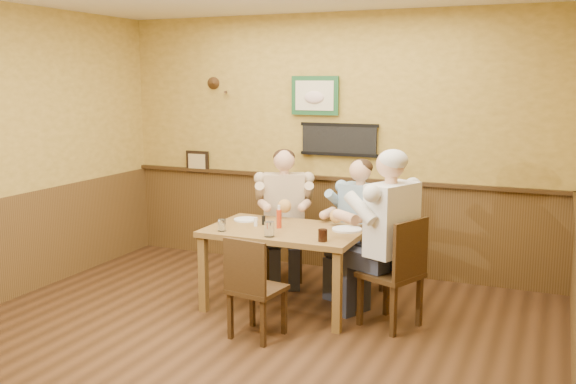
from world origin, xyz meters
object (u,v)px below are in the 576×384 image
at_px(diner_tan_shirt, 284,222).
at_px(hot_sauce_bottle, 279,218).
at_px(water_glass_mid, 269,229).
at_px(salt_shaker, 256,222).
at_px(pepper_shaker, 264,220).
at_px(water_glass_left, 222,225).
at_px(chair_back_left, 284,239).
at_px(diner_blue_polo, 361,233).
at_px(dining_table, 285,238).
at_px(chair_back_right, 360,251).
at_px(diner_white_elder, 391,248).
at_px(chair_right_end, 391,272).
at_px(cola_tumbler, 323,235).
at_px(chair_near_side, 257,286).

bearing_deg(diner_tan_shirt, hot_sauce_bottle, -93.77).
height_order(diner_tan_shirt, water_glass_mid, diner_tan_shirt).
xyz_separation_m(salt_shaker, pepper_shaker, (0.04, 0.08, 0.00)).
xyz_separation_m(water_glass_left, hot_sauce_bottle, (0.42, 0.32, 0.04)).
height_order(chair_back_left, diner_blue_polo, diner_blue_polo).
height_order(hot_sauce_bottle, pepper_shaker, hot_sauce_bottle).
bearing_deg(dining_table, chair_back_left, 114.06).
distance_m(chair_back_left, salt_shaker, 0.89).
bearing_deg(chair_back_right, diner_white_elder, -39.28).
bearing_deg(hot_sauce_bottle, salt_shaker, -174.83).
height_order(dining_table, chair_right_end, chair_right_end).
bearing_deg(chair_back_left, diner_tan_shirt, 155.92).
relative_size(diner_white_elder, salt_shaker, 16.31).
bearing_deg(salt_shaker, pepper_shaker, 63.97).
relative_size(diner_tan_shirt, hot_sauce_bottle, 6.48).
bearing_deg(chair_right_end, water_glass_mid, -50.77).
bearing_deg(cola_tumbler, diner_tan_shirt, 127.04).
height_order(water_glass_mid, salt_shaker, water_glass_mid).
bearing_deg(diner_tan_shirt, pepper_shaker, -105.75).
distance_m(chair_back_right, diner_white_elder, 0.94).
xyz_separation_m(cola_tumbler, hot_sauce_bottle, (-0.54, 0.31, 0.04)).
distance_m(hot_sauce_bottle, pepper_shaker, 0.20).
xyz_separation_m(diner_white_elder, salt_shaker, (-1.29, 0.04, 0.11)).
bearing_deg(water_glass_left, diner_tan_shirt, 83.52).
xyz_separation_m(dining_table, chair_right_end, (1.00, -0.06, -0.18)).
distance_m(chair_right_end, diner_tan_shirt, 1.61).
relative_size(diner_blue_polo, hot_sauce_bottle, 6.25).
bearing_deg(diner_blue_polo, diner_white_elder, -39.28).
bearing_deg(chair_right_end, hot_sauce_bottle, -69.35).
relative_size(chair_near_side, water_glass_mid, 6.48).
relative_size(dining_table, pepper_shaker, 16.53).
relative_size(chair_back_right, chair_right_end, 0.88).
distance_m(chair_near_side, diner_blue_polo, 1.49).
distance_m(chair_back_right, diner_blue_polo, 0.18).
distance_m(dining_table, water_glass_left, 0.59).
bearing_deg(dining_table, diner_tan_shirt, 114.06).
bearing_deg(salt_shaker, chair_back_right, 41.82).
height_order(diner_blue_polo, cola_tumbler, diner_blue_polo).
relative_size(dining_table, diner_tan_shirt, 1.13).
bearing_deg(diner_tan_shirt, chair_back_left, -24.08).
height_order(diner_tan_shirt, cola_tumbler, diner_tan_shirt).
distance_m(chair_back_right, chair_near_side, 1.48).
bearing_deg(diner_blue_polo, hot_sauce_bottle, -111.94).
xyz_separation_m(chair_back_right, chair_near_side, (-0.45, -1.41, 0.01)).
relative_size(dining_table, cola_tumbler, 13.59).
bearing_deg(cola_tumbler, chair_back_left, 127.04).
xyz_separation_m(chair_back_left, pepper_shaker, (0.11, -0.73, 0.36)).
height_order(dining_table, diner_tan_shirt, diner_tan_shirt).
relative_size(diner_tan_shirt, cola_tumbler, 12.08).
xyz_separation_m(chair_back_right, chair_right_end, (0.49, -0.75, 0.06)).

